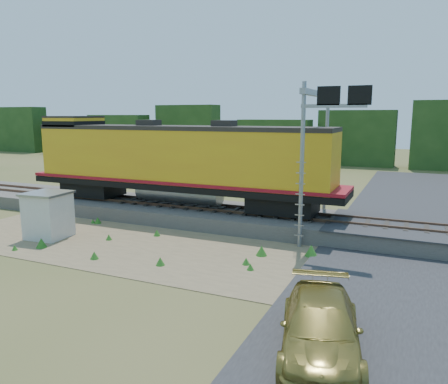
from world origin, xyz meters
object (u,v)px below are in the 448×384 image
at_px(shed, 48,215).
at_px(signal_gantry, 322,125).
at_px(car, 320,328).
at_px(locomotive, 174,160).

relative_size(shed, signal_gantry, 0.31).
bearing_deg(car, shed, 147.71).
distance_m(signal_gantry, car, 12.39).
relative_size(shed, car, 0.47).
distance_m(locomotive, car, 16.52).
bearing_deg(shed, signal_gantry, 20.30).
bearing_deg(signal_gantry, car, -77.59).
bearing_deg(locomotive, signal_gantry, -4.43).
xyz_separation_m(signal_gantry, car, (2.44, -11.08, -4.97)).
xyz_separation_m(locomotive, shed, (-3.57, -6.43, -2.30)).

